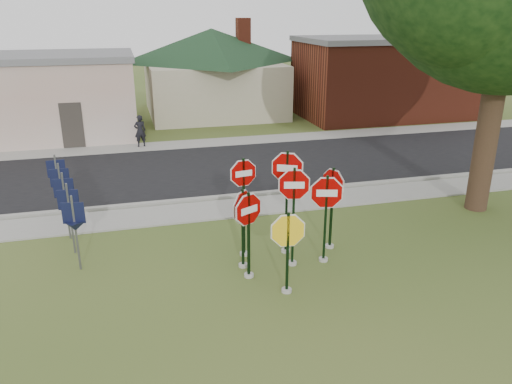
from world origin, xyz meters
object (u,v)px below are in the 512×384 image
object	(u,v)px
stop_sign_center	(294,203)
stop_sign_yellow	(288,243)
stop_sign_left	(249,224)
pedestrian	(140,131)

from	to	relation	value
stop_sign_center	stop_sign_yellow	xyz separation A→B (m)	(-0.56, -1.25, -0.47)
stop_sign_yellow	stop_sign_left	world-z (taller)	stop_sign_left
stop_sign_center	stop_sign_left	world-z (taller)	stop_sign_center
stop_sign_center	stop_sign_left	size ratio (longest dim) A/B	1.17
stop_sign_left	stop_sign_yellow	bearing A→B (deg)	-53.33
stop_sign_yellow	stop_sign_left	size ratio (longest dim) A/B	0.91
stop_sign_left	pedestrian	bearing A→B (deg)	98.46
pedestrian	stop_sign_center	bearing A→B (deg)	92.44
stop_sign_yellow	pedestrian	distance (m)	14.53
stop_sign_yellow	pedestrian	world-z (taller)	stop_sign_yellow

